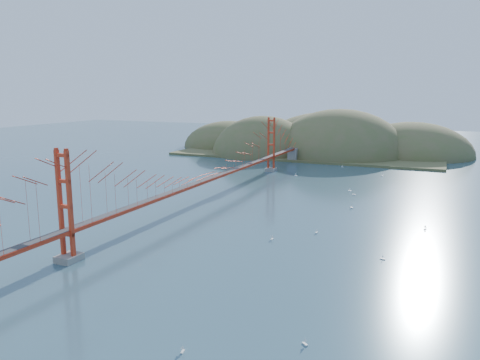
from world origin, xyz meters
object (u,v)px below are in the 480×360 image
at_px(sailboat_1, 352,207).
at_px(sailboat_2, 383,258).
at_px(bridge, 206,157).
at_px(sailboat_0, 272,238).

xyz_separation_m(sailboat_1, sailboat_2, (7.08, -20.56, -0.02)).
bearing_deg(bridge, sailboat_1, 10.14).
bearing_deg(sailboat_2, sailboat_0, 173.09).
bearing_deg(bridge, sailboat_2, -29.37).
distance_m(sailboat_0, sailboat_2, 12.87).
bearing_deg(sailboat_2, sailboat_1, 109.01).
xyz_separation_m(bridge, sailboat_1, (22.35, 4.00, -6.85)).
bearing_deg(sailboat_1, sailboat_0, -106.66).
relative_size(bridge, sailboat_1, 130.18).
bearing_deg(sailboat_0, sailboat_1, 73.34).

